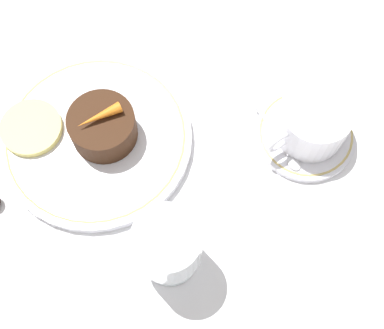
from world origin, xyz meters
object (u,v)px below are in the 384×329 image
dinner_plate (96,139)px  dessert_cake (103,127)px  coffee_cup (313,121)px  fork (237,95)px  wine_glass (169,245)px

dinner_plate → dessert_cake: (-0.01, 0.00, 0.03)m
dinner_plate → coffee_cup: (-0.23, 0.14, 0.03)m
dinner_plate → coffee_cup: coffee_cup is taller
dinner_plate → fork: size_ratio=1.40×
fork → dessert_cake: 0.18m
coffee_cup → wine_glass: bearing=9.3°
coffee_cup → fork: (0.04, -0.10, -0.04)m
coffee_cup → dessert_cake: bearing=-32.7°
coffee_cup → dessert_cake: coffee_cup is taller
coffee_cup → dessert_cake: size_ratio=1.39×
coffee_cup → fork: bearing=-67.5°
wine_glass → dessert_cake: 0.18m
fork → dessert_cake: bearing=-13.2°
wine_glass → dessert_cake: bearing=-95.2°
fork → dinner_plate: bearing=-13.6°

